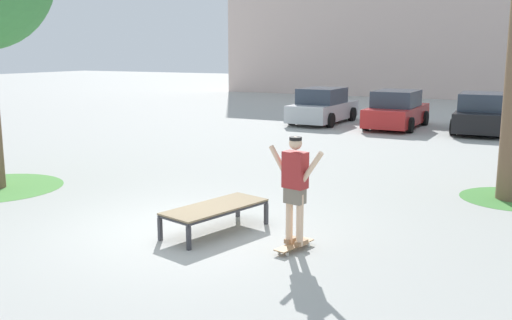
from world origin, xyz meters
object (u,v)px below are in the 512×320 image
at_px(car_silver, 323,107).
at_px(skateboard, 294,245).
at_px(car_red, 397,111).
at_px(car_black, 482,114).
at_px(skater, 295,183).
at_px(skate_box, 215,208).

bearing_deg(car_silver, skateboard, -70.51).
xyz_separation_m(skateboard, car_red, (-2.21, 15.15, 0.61)).
distance_m(car_red, car_black, 3.19).
bearing_deg(car_silver, car_black, 0.80).
relative_size(skateboard, skater, 0.49).
height_order(car_silver, car_black, same).
distance_m(skater, car_red, 15.32).
bearing_deg(car_black, car_silver, -179.20).
xyz_separation_m(skate_box, car_red, (-0.64, 14.93, 0.28)).
distance_m(skater, car_silver, 16.17).
relative_size(skate_box, skater, 1.20).
relative_size(skate_box, car_silver, 0.48).
bearing_deg(car_red, car_silver, 178.50).
distance_m(skateboard, car_black, 15.37).
bearing_deg(skate_box, car_silver, 104.29).
height_order(skate_box, car_silver, car_silver).
relative_size(skateboard, car_red, 0.20).
distance_m(car_silver, car_black, 6.36).
bearing_deg(skate_box, skater, -7.98).
height_order(skater, car_black, skater).
bearing_deg(skate_box, car_red, 92.47).
distance_m(skate_box, car_red, 14.95).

